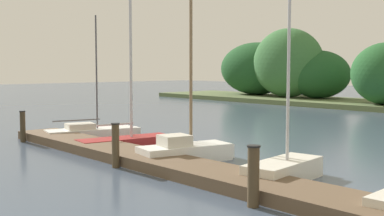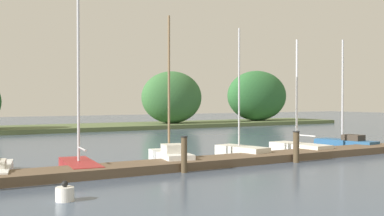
# 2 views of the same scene
# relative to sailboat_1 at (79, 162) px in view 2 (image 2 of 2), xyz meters

# --- Properties ---
(dock_pier) EXTENTS (22.53, 1.80, 0.35)m
(dock_pier) POSITION_rel_sailboat_1_xyz_m (6.30, -1.69, -0.18)
(dock_pier) COLOR brown
(dock_pier) RESTS_ON ground
(far_shore) EXTENTS (65.14, 8.11, 6.71)m
(far_shore) POSITION_rel_sailboat_1_xyz_m (1.67, 25.47, 2.27)
(far_shore) COLOR #56663D
(far_shore) RESTS_ON ground
(sailboat_1) EXTENTS (1.66, 4.21, 7.35)m
(sailboat_1) POSITION_rel_sailboat_1_xyz_m (0.00, 0.00, 0.00)
(sailboat_1) COLOR maroon
(sailboat_1) RESTS_ON ground
(sailboat_2) EXTENTS (1.74, 3.51, 6.59)m
(sailboat_2) POSITION_rel_sailboat_1_xyz_m (4.00, -0.34, 0.06)
(sailboat_2) COLOR white
(sailboat_2) RESTS_ON ground
(sailboat_3) EXTENTS (1.48, 3.08, 6.36)m
(sailboat_3) POSITION_rel_sailboat_1_xyz_m (8.03, -0.13, 0.01)
(sailboat_3) COLOR silver
(sailboat_3) RESTS_ON ground
(sailboat_4) EXTENTS (1.48, 3.71, 6.07)m
(sailboat_4) POSITION_rel_sailboat_1_xyz_m (11.95, -0.07, -0.01)
(sailboat_4) COLOR silver
(sailboat_4) RESTS_ON ground
(sailboat_5) EXTENTS (1.54, 3.99, 6.41)m
(sailboat_5) POSITION_rel_sailboat_1_xyz_m (16.18, 0.43, 0.04)
(sailboat_5) COLOR #285684
(sailboat_5) RESTS_ON ground
(mooring_piling_1) EXTENTS (0.27, 0.27, 1.43)m
(mooring_piling_1) POSITION_rel_sailboat_1_xyz_m (3.31, -2.74, 0.37)
(mooring_piling_1) COLOR #4C3D28
(mooring_piling_1) RESTS_ON ground
(mooring_piling_2) EXTENTS (0.31, 0.31, 1.43)m
(mooring_piling_2) POSITION_rel_sailboat_1_xyz_m (9.20, -2.79, 0.37)
(mooring_piling_2) COLOR #4C3D28
(mooring_piling_2) RESTS_ON ground
(channel_buoy_0) EXTENTS (0.52, 0.52, 0.58)m
(channel_buoy_0) POSITION_rel_sailboat_1_xyz_m (-2.19, -5.48, -0.14)
(channel_buoy_0) COLOR white
(channel_buoy_0) RESTS_ON ground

